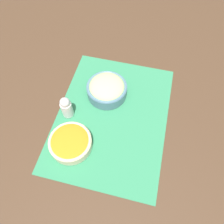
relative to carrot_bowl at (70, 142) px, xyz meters
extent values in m
plane|color=#422D1E|center=(0.15, -0.11, -0.03)|extent=(3.00, 3.00, 0.00)
cube|color=#2D7A51|center=(0.15, -0.11, -0.03)|extent=(0.55, 0.41, 0.00)
cylinder|color=beige|center=(0.00, 0.00, -0.01)|extent=(0.15, 0.15, 0.04)
torus|color=beige|center=(0.00, 0.00, 0.01)|extent=(0.14, 0.14, 0.01)
ellipsoid|color=orange|center=(0.00, 0.00, 0.01)|extent=(0.13, 0.13, 0.02)
cylinder|color=slate|center=(0.24, -0.07, 0.00)|extent=(0.16, 0.16, 0.05)
torus|color=slate|center=(0.24, -0.07, 0.02)|extent=(0.15, 0.15, 0.01)
ellipsoid|color=#A8CC7F|center=(0.24, -0.07, 0.02)|extent=(0.14, 0.14, 0.04)
cylinder|color=silver|center=(0.12, 0.05, 0.01)|extent=(0.04, 0.04, 0.07)
sphere|color=#B2B2B7|center=(0.12, 0.05, 0.05)|extent=(0.04, 0.04, 0.04)
camera|label=1|loc=(-0.24, -0.21, 0.69)|focal=35.00mm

